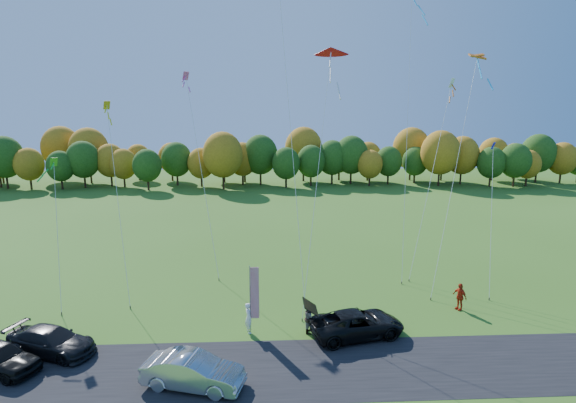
{
  "coord_description": "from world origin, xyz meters",
  "views": [
    {
      "loc": [
        -1.55,
        -25.44,
        13.3
      ],
      "look_at": [
        0.0,
        6.0,
        7.0
      ],
      "focal_mm": 28.0,
      "sensor_mm": 36.0,
      "label": 1
    }
  ],
  "objects_px": {
    "silver_sedan": "(193,371)",
    "feather_flag": "(254,292)",
    "black_suv": "(357,324)",
    "person_east": "(460,296)"
  },
  "relations": [
    {
      "from": "silver_sedan",
      "to": "feather_flag",
      "type": "xyz_separation_m",
      "value": [
        2.84,
        5.34,
        1.83
      ]
    },
    {
      "from": "black_suv",
      "to": "silver_sedan",
      "type": "distance_m",
      "value": 10.19
    },
    {
      "from": "person_east",
      "to": "feather_flag",
      "type": "height_order",
      "value": "feather_flag"
    },
    {
      "from": "silver_sedan",
      "to": "person_east",
      "type": "height_order",
      "value": "person_east"
    },
    {
      "from": "black_suv",
      "to": "person_east",
      "type": "height_order",
      "value": "person_east"
    },
    {
      "from": "silver_sedan",
      "to": "person_east",
      "type": "xyz_separation_m",
      "value": [
        16.78,
        8.0,
        0.11
      ]
    },
    {
      "from": "black_suv",
      "to": "person_east",
      "type": "xyz_separation_m",
      "value": [
        7.73,
        3.33,
        0.15
      ]
    },
    {
      "from": "black_suv",
      "to": "feather_flag",
      "type": "height_order",
      "value": "feather_flag"
    },
    {
      "from": "feather_flag",
      "to": "person_east",
      "type": "bearing_deg",
      "value": 10.8
    },
    {
      "from": "black_suv",
      "to": "person_east",
      "type": "distance_m",
      "value": 8.41
    }
  ]
}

